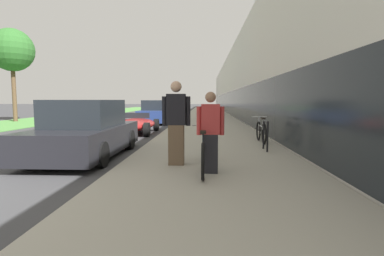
{
  "coord_description": "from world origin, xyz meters",
  "views": [
    {
      "loc": [
        5.66,
        -3.7,
        1.54
      ],
      "look_at": [
        4.85,
        14.28,
        -0.15
      ],
      "focal_mm": 28.0,
      "sensor_mm": 36.0,
      "label": 1
    }
  ],
  "objects_px": {
    "bike_rack_hoop": "(266,132)",
    "parked_sedan_far": "(156,113)",
    "parked_sedan_curbside": "(86,131)",
    "person_rider": "(210,132)",
    "cruiser_bike_nearest": "(261,132)",
    "street_tree_far": "(12,50)",
    "person_bystander": "(176,123)",
    "tandem_bicycle": "(203,151)",
    "vintage_roadster_curbside": "(134,125)"
  },
  "relations": [
    {
      "from": "cruiser_bike_nearest",
      "to": "bike_rack_hoop",
      "type": "bearing_deg",
      "value": -96.15
    },
    {
      "from": "parked_sedan_far",
      "to": "street_tree_far",
      "type": "bearing_deg",
      "value": 173.62
    },
    {
      "from": "person_bystander",
      "to": "vintage_roadster_curbside",
      "type": "distance_m",
      "value": 7.6
    },
    {
      "from": "person_rider",
      "to": "parked_sedan_far",
      "type": "distance_m",
      "value": 14.16
    },
    {
      "from": "person_rider",
      "to": "parked_sedan_far",
      "type": "height_order",
      "value": "person_rider"
    },
    {
      "from": "person_bystander",
      "to": "parked_sedan_curbside",
      "type": "distance_m",
      "value": 2.98
    },
    {
      "from": "street_tree_far",
      "to": "tandem_bicycle",
      "type": "bearing_deg",
      "value": -47.29
    },
    {
      "from": "person_bystander",
      "to": "person_rider",
      "type": "bearing_deg",
      "value": -44.18
    },
    {
      "from": "person_bystander",
      "to": "street_tree_far",
      "type": "distance_m",
      "value": 19.57
    },
    {
      "from": "cruiser_bike_nearest",
      "to": "parked_sedan_curbside",
      "type": "bearing_deg",
      "value": -157.28
    },
    {
      "from": "parked_sedan_curbside",
      "to": "person_bystander",
      "type": "bearing_deg",
      "value": -28.84
    },
    {
      "from": "parked_sedan_far",
      "to": "tandem_bicycle",
      "type": "bearing_deg",
      "value": -76.64
    },
    {
      "from": "vintage_roadster_curbside",
      "to": "street_tree_far",
      "type": "xyz_separation_m",
      "value": [
        -10.25,
        7.09,
        4.58
      ]
    },
    {
      "from": "cruiser_bike_nearest",
      "to": "vintage_roadster_curbside",
      "type": "height_order",
      "value": "cruiser_bike_nearest"
    },
    {
      "from": "vintage_roadster_curbside",
      "to": "parked_sedan_far",
      "type": "bearing_deg",
      "value": 89.69
    },
    {
      "from": "person_bystander",
      "to": "parked_sedan_curbside",
      "type": "relative_size",
      "value": 0.42
    },
    {
      "from": "cruiser_bike_nearest",
      "to": "parked_sedan_curbside",
      "type": "xyz_separation_m",
      "value": [
        -5.09,
        -2.13,
        0.21
      ]
    },
    {
      "from": "tandem_bicycle",
      "to": "cruiser_bike_nearest",
      "type": "bearing_deg",
      "value": 64.28
    },
    {
      "from": "tandem_bicycle",
      "to": "street_tree_far",
      "type": "xyz_separation_m",
      "value": [
        -13.47,
        14.6,
        4.49
      ]
    },
    {
      "from": "cruiser_bike_nearest",
      "to": "street_tree_far",
      "type": "relative_size",
      "value": 0.26
    },
    {
      "from": "person_rider",
      "to": "person_bystander",
      "type": "relative_size",
      "value": 0.86
    },
    {
      "from": "street_tree_far",
      "to": "cruiser_bike_nearest",
      "type": "bearing_deg",
      "value": -34.67
    },
    {
      "from": "parked_sedan_curbside",
      "to": "person_rider",
      "type": "bearing_deg",
      "value": -32.75
    },
    {
      "from": "parked_sedan_curbside",
      "to": "tandem_bicycle",
      "type": "bearing_deg",
      "value": -29.83
    },
    {
      "from": "person_rider",
      "to": "street_tree_far",
      "type": "bearing_deg",
      "value": 132.4
    },
    {
      "from": "bike_rack_hoop",
      "to": "parked_sedan_far",
      "type": "bearing_deg",
      "value": 114.0
    },
    {
      "from": "tandem_bicycle",
      "to": "cruiser_bike_nearest",
      "type": "distance_m",
      "value": 4.39
    },
    {
      "from": "cruiser_bike_nearest",
      "to": "street_tree_far",
      "type": "bearing_deg",
      "value": 145.33
    },
    {
      "from": "person_rider",
      "to": "tandem_bicycle",
      "type": "bearing_deg",
      "value": 114.04
    },
    {
      "from": "parked_sedan_curbside",
      "to": "vintage_roadster_curbside",
      "type": "distance_m",
      "value": 5.68
    },
    {
      "from": "cruiser_bike_nearest",
      "to": "parked_sedan_far",
      "type": "height_order",
      "value": "parked_sedan_far"
    },
    {
      "from": "cruiser_bike_nearest",
      "to": "street_tree_far",
      "type": "distance_m",
      "value": 19.23
    },
    {
      "from": "tandem_bicycle",
      "to": "vintage_roadster_curbside",
      "type": "bearing_deg",
      "value": 113.27
    },
    {
      "from": "person_rider",
      "to": "bike_rack_hoop",
      "type": "bearing_deg",
      "value": 59.27
    },
    {
      "from": "tandem_bicycle",
      "to": "person_bystander",
      "type": "xyz_separation_m",
      "value": [
        -0.59,
        0.4,
        0.55
      ]
    },
    {
      "from": "bike_rack_hoop",
      "to": "cruiser_bike_nearest",
      "type": "height_order",
      "value": "cruiser_bike_nearest"
    },
    {
      "from": "person_bystander",
      "to": "cruiser_bike_nearest",
      "type": "bearing_deg",
      "value": 54.93
    },
    {
      "from": "tandem_bicycle",
      "to": "parked_sedan_curbside",
      "type": "height_order",
      "value": "parked_sedan_curbside"
    },
    {
      "from": "cruiser_bike_nearest",
      "to": "parked_sedan_far",
      "type": "distance_m",
      "value": 10.78
    },
    {
      "from": "vintage_roadster_curbside",
      "to": "street_tree_far",
      "type": "bearing_deg",
      "value": 145.31
    },
    {
      "from": "tandem_bicycle",
      "to": "vintage_roadster_curbside",
      "type": "height_order",
      "value": "tandem_bicycle"
    },
    {
      "from": "person_bystander",
      "to": "street_tree_far",
      "type": "relative_size",
      "value": 0.28
    },
    {
      "from": "bike_rack_hoop",
      "to": "cruiser_bike_nearest",
      "type": "distance_m",
      "value": 1.6
    },
    {
      "from": "person_rider",
      "to": "cruiser_bike_nearest",
      "type": "xyz_separation_m",
      "value": [
        1.77,
        4.27,
        -0.43
      ]
    },
    {
      "from": "bike_rack_hoop",
      "to": "parked_sedan_far",
      "type": "distance_m",
      "value": 12.12
    },
    {
      "from": "tandem_bicycle",
      "to": "person_bystander",
      "type": "relative_size",
      "value": 1.36
    },
    {
      "from": "cruiser_bike_nearest",
      "to": "parked_sedan_curbside",
      "type": "height_order",
      "value": "parked_sedan_curbside"
    },
    {
      "from": "bike_rack_hoop",
      "to": "person_bystander",
      "type": "bearing_deg",
      "value": -139.69
    },
    {
      "from": "tandem_bicycle",
      "to": "parked_sedan_far",
      "type": "xyz_separation_m",
      "value": [
        -3.19,
        13.45,
        0.2
      ]
    },
    {
      "from": "person_rider",
      "to": "street_tree_far",
      "type": "distance_m",
      "value": 20.59
    }
  ]
}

